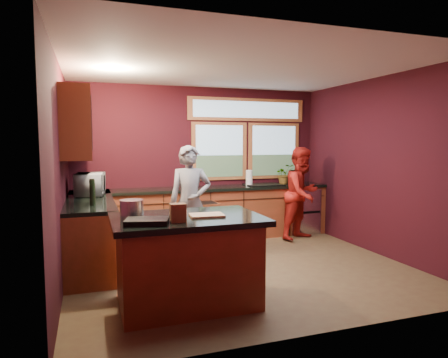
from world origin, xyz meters
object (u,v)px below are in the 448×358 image
person_grey (190,203)px  stock_pot (132,208)px  person_red (302,193)px  island (187,260)px  cutting_board (207,215)px

person_grey → stock_pot: bearing=-113.7°
person_grey → person_red: 2.24m
island → person_grey: 1.69m
person_red → cutting_board: 3.26m
island → stock_pot: stock_pot is taller
person_grey → stock_pot: person_grey is taller
person_red → cutting_board: size_ratio=4.66×
person_red → person_grey: bearing=170.2°
person_grey → cutting_board: bearing=-87.5°
island → person_grey: person_grey is taller
island → cutting_board: (0.20, -0.05, 0.48)m
cutting_board → stock_pot: 0.78m
stock_pot → person_red: bearing=32.4°
island → stock_pot: 0.80m
person_grey → person_red: size_ratio=1.03×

